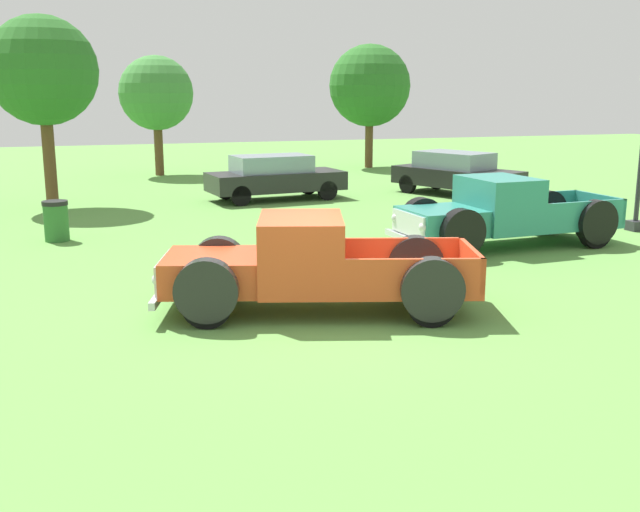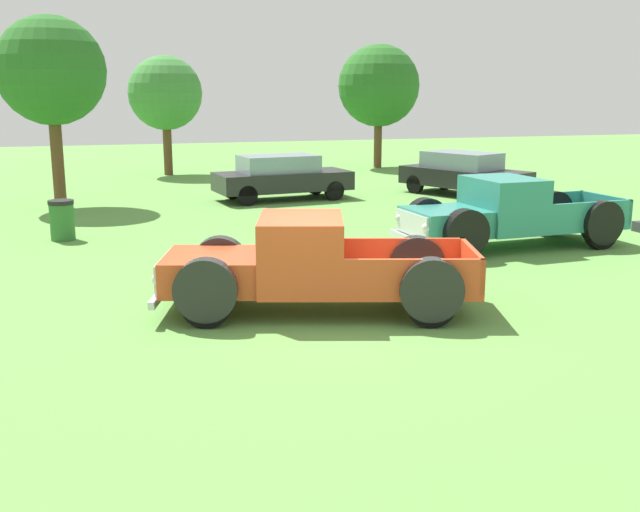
{
  "view_description": "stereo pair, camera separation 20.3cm",
  "coord_description": "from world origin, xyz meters",
  "views": [
    {
      "loc": [
        -3.54,
        -10.65,
        3.46
      ],
      "look_at": [
        0.02,
        0.28,
        0.9
      ],
      "focal_mm": 41.82,
      "sensor_mm": 36.0,
      "label": 1
    },
    {
      "loc": [
        -3.35,
        -10.71,
        3.46
      ],
      "look_at": [
        0.02,
        0.28,
        0.9
      ],
      "focal_mm": 41.82,
      "sensor_mm": 36.0,
      "label": 2
    }
  ],
  "objects": [
    {
      "name": "ground_plane",
      "position": [
        0.0,
        0.0,
        0.0
      ],
      "size": [
        80.0,
        80.0,
        0.0
      ],
      "primitive_type": "plane",
      "color": "#5B9342"
    },
    {
      "name": "pickup_truck_foreground",
      "position": [
        -0.32,
        0.38,
        0.73
      ],
      "size": [
        5.29,
        3.16,
        1.53
      ],
      "color": "#D14723",
      "rests_on": "ground_plane"
    },
    {
      "name": "pickup_truck_behind_left",
      "position": [
        5.29,
        3.77,
        0.75
      ],
      "size": [
        5.27,
        2.25,
        1.58
      ],
      "color": "#2D8475",
      "rests_on": "ground_plane"
    },
    {
      "name": "sedan_distant_a",
      "position": [
        2.5,
        12.55,
        0.76
      ],
      "size": [
        4.49,
        2.24,
        1.44
      ],
      "color": "black",
      "rests_on": "ground_plane"
    },
    {
      "name": "sedan_distant_b",
      "position": [
        8.57,
        11.71,
        0.76
      ],
      "size": [
        3.4,
        4.69,
        1.45
      ],
      "color": "black",
      "rests_on": "ground_plane"
    },
    {
      "name": "trash_can",
      "position": [
        -4.09,
        7.61,
        0.48
      ],
      "size": [
        0.59,
        0.59,
        0.95
      ],
      "color": "#2D6B2D",
      "rests_on": "ground_plane"
    },
    {
      "name": "oak_tree_east",
      "position": [
        -0.25,
        21.0,
        3.34
      ],
      "size": [
        3.02,
        3.02,
        4.87
      ],
      "color": "brown",
      "rests_on": "ground_plane"
    },
    {
      "name": "oak_tree_west",
      "position": [
        9.24,
        21.29,
        3.66
      ],
      "size": [
        3.66,
        3.66,
        5.51
      ],
      "color": "brown",
      "rests_on": "ground_plane"
    },
    {
      "name": "oak_tree_center",
      "position": [
        -4.3,
        13.05,
        4.0
      ],
      "size": [
        3.18,
        3.18,
        5.62
      ],
      "color": "brown",
      "rests_on": "ground_plane"
    }
  ]
}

